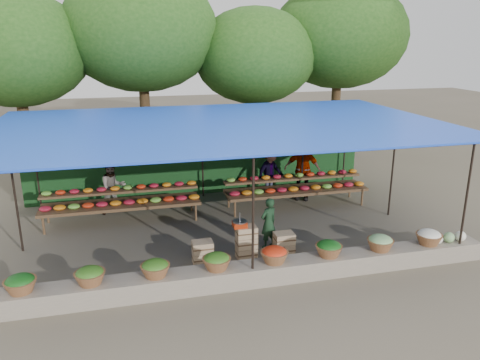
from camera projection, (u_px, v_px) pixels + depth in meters
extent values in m
plane|color=brown|center=(222.00, 231.00, 12.12)|extent=(60.00, 60.00, 0.00)
cube|color=#736C5C|center=(251.00, 274.00, 9.51)|extent=(10.60, 0.55, 0.40)
cylinder|color=black|center=(253.00, 222.00, 9.02)|extent=(0.05, 0.05, 2.80)
cylinder|color=black|center=(466.00, 201.00, 10.14)|extent=(0.05, 0.05, 2.80)
cylinder|color=black|center=(15.00, 194.00, 10.59)|extent=(0.05, 0.05, 2.80)
cylinder|color=black|center=(393.00, 167.00, 12.83)|extent=(0.05, 0.05, 2.80)
cylinder|color=black|center=(36.00, 163.00, 13.28)|extent=(0.05, 0.05, 2.80)
cylinder|color=black|center=(202.00, 153.00, 14.40)|extent=(0.05, 0.05, 2.80)
cylinder|color=black|center=(345.00, 145.00, 15.52)|extent=(0.05, 0.05, 2.80)
cube|color=blue|center=(221.00, 124.00, 11.30)|extent=(10.80, 6.60, 0.04)
cube|color=blue|center=(242.00, 150.00, 9.50)|extent=(10.80, 2.19, 0.26)
cube|color=blue|center=(207.00, 118.00, 13.21)|extent=(10.80, 2.19, 0.26)
cylinder|color=gray|center=(211.00, 143.00, 12.83)|extent=(9.60, 0.01, 0.01)
ellipsoid|color=yellow|center=(37.00, 164.00, 11.86)|extent=(0.23, 0.17, 0.30)
ellipsoid|color=yellow|center=(60.00, 162.00, 11.99)|extent=(0.23, 0.17, 0.30)
ellipsoid|color=yellow|center=(83.00, 161.00, 12.12)|extent=(0.23, 0.17, 0.30)
ellipsoid|color=yellow|center=(106.00, 160.00, 12.25)|extent=(0.23, 0.17, 0.30)
ellipsoid|color=yellow|center=(128.00, 158.00, 12.38)|extent=(0.23, 0.17, 0.30)
ellipsoid|color=yellow|center=(149.00, 157.00, 12.51)|extent=(0.23, 0.17, 0.30)
ellipsoid|color=yellow|center=(170.00, 156.00, 12.65)|extent=(0.23, 0.17, 0.30)
ellipsoid|color=yellow|center=(191.00, 155.00, 12.78)|extent=(0.23, 0.17, 0.30)
ellipsoid|color=yellow|center=(211.00, 153.00, 12.91)|extent=(0.23, 0.17, 0.30)
ellipsoid|color=yellow|center=(231.00, 152.00, 13.04)|extent=(0.23, 0.17, 0.30)
ellipsoid|color=yellow|center=(250.00, 151.00, 13.17)|extent=(0.23, 0.17, 0.30)
ellipsoid|color=yellow|center=(269.00, 150.00, 13.30)|extent=(0.23, 0.17, 0.30)
ellipsoid|color=yellow|center=(288.00, 149.00, 13.43)|extent=(0.23, 0.17, 0.30)
ellipsoid|color=yellow|center=(306.00, 148.00, 13.56)|extent=(0.23, 0.17, 0.30)
ellipsoid|color=yellow|center=(324.00, 147.00, 13.69)|extent=(0.23, 0.17, 0.30)
ellipsoid|color=yellow|center=(342.00, 146.00, 13.83)|extent=(0.23, 0.17, 0.30)
ellipsoid|color=yellow|center=(359.00, 145.00, 13.96)|extent=(0.23, 0.17, 0.30)
ellipsoid|color=#165216|center=(20.00, 281.00, 8.38)|extent=(0.52, 0.52, 0.23)
ellipsoid|color=#34691C|center=(90.00, 273.00, 8.66)|extent=(0.52, 0.52, 0.23)
ellipsoid|color=#34691C|center=(155.00, 266.00, 8.94)|extent=(0.52, 0.52, 0.23)
ellipsoid|color=#34691C|center=(217.00, 259.00, 9.22)|extent=(0.52, 0.52, 0.23)
ellipsoid|color=red|center=(274.00, 252.00, 9.50)|extent=(0.52, 0.52, 0.23)
ellipsoid|color=#165216|center=(329.00, 246.00, 9.78)|extent=(0.52, 0.52, 0.23)
ellipsoid|color=#80B470|center=(380.00, 240.00, 10.06)|extent=(0.52, 0.52, 0.23)
ellipsoid|color=white|center=(429.00, 235.00, 10.34)|extent=(0.52, 0.52, 0.23)
cube|color=#18441E|center=(201.00, 156.00, 14.67)|extent=(10.60, 0.06, 2.50)
cylinder|color=#352313|center=(25.00, 126.00, 15.63)|extent=(0.36, 0.36, 3.97)
ellipsoid|color=#193E11|center=(15.00, 49.00, 14.91)|extent=(4.77, 4.77, 3.69)
cylinder|color=#352313|center=(145.00, 112.00, 16.86)|extent=(0.36, 0.36, 4.48)
ellipsoid|color=#193E11|center=(140.00, 30.00, 16.05)|extent=(5.39, 5.39, 4.17)
cylinder|color=#352313|center=(254.00, 119.00, 17.63)|extent=(0.36, 0.36, 3.71)
ellipsoid|color=#193E11|center=(255.00, 56.00, 16.95)|extent=(4.47, 4.47, 3.45)
cylinder|color=#352313|center=(335.00, 106.00, 18.72)|extent=(0.36, 0.36, 4.35)
ellipsoid|color=#193E11|center=(340.00, 35.00, 17.93)|extent=(5.24, 5.24, 4.05)
cube|color=#46271C|center=(122.00, 204.00, 12.59)|extent=(4.20, 0.95, 0.08)
cube|color=#46271C|center=(121.00, 191.00, 12.79)|extent=(4.20, 0.35, 0.06)
cylinder|color=#46271C|center=(43.00, 225.00, 11.84)|extent=(0.06, 0.06, 0.50)
cylinder|color=#46271C|center=(196.00, 212.00, 12.75)|extent=(0.06, 0.06, 0.50)
cylinder|color=#46271C|center=(48.00, 214.00, 12.58)|extent=(0.06, 0.06, 0.50)
cylinder|color=#46271C|center=(191.00, 202.00, 13.49)|extent=(0.06, 0.06, 0.50)
ellipsoid|color=#A4172A|center=(45.00, 209.00, 11.98)|extent=(0.31, 0.26, 0.13)
ellipsoid|color=#67B036|center=(46.00, 193.00, 12.32)|extent=(0.26, 0.22, 0.12)
ellipsoid|color=orange|center=(60.00, 208.00, 12.06)|extent=(0.31, 0.26, 0.13)
ellipsoid|color=red|center=(60.00, 192.00, 12.40)|extent=(0.26, 0.22, 0.12)
ellipsoid|color=#67B036|center=(74.00, 206.00, 12.15)|extent=(0.31, 0.26, 0.13)
ellipsoid|color=#A4172A|center=(74.00, 191.00, 12.48)|extent=(0.26, 0.22, 0.12)
ellipsoid|color=red|center=(88.00, 205.00, 12.23)|extent=(0.31, 0.26, 0.13)
ellipsoid|color=orange|center=(88.00, 190.00, 12.57)|extent=(0.26, 0.22, 0.12)
ellipsoid|color=#A4172A|center=(102.00, 204.00, 12.31)|extent=(0.31, 0.26, 0.13)
ellipsoid|color=#A4172A|center=(101.00, 189.00, 12.65)|extent=(0.26, 0.22, 0.12)
ellipsoid|color=orange|center=(115.00, 203.00, 12.39)|extent=(0.31, 0.26, 0.13)
ellipsoid|color=orange|center=(115.00, 188.00, 12.73)|extent=(0.26, 0.22, 0.12)
ellipsoid|color=#A4172A|center=(129.00, 202.00, 12.47)|extent=(0.31, 0.26, 0.13)
ellipsoid|color=#67B036|center=(128.00, 187.00, 12.81)|extent=(0.26, 0.22, 0.12)
ellipsoid|color=orange|center=(142.00, 201.00, 12.55)|extent=(0.31, 0.26, 0.13)
ellipsoid|color=red|center=(141.00, 186.00, 12.89)|extent=(0.26, 0.22, 0.12)
ellipsoid|color=#67B036|center=(156.00, 200.00, 12.64)|extent=(0.31, 0.26, 0.13)
ellipsoid|color=#A4172A|center=(154.00, 186.00, 12.97)|extent=(0.26, 0.22, 0.12)
ellipsoid|color=red|center=(169.00, 199.00, 12.72)|extent=(0.31, 0.26, 0.13)
ellipsoid|color=orange|center=(166.00, 185.00, 13.06)|extent=(0.26, 0.22, 0.12)
ellipsoid|color=#A4172A|center=(181.00, 198.00, 12.80)|extent=(0.31, 0.26, 0.13)
ellipsoid|color=#A4172A|center=(179.00, 184.00, 13.14)|extent=(0.26, 0.22, 0.12)
ellipsoid|color=orange|center=(194.00, 197.00, 12.88)|extent=(0.31, 0.26, 0.13)
ellipsoid|color=orange|center=(191.00, 183.00, 13.22)|extent=(0.26, 0.22, 0.12)
cube|color=#46271C|center=(296.00, 190.00, 13.76)|extent=(4.20, 0.95, 0.08)
cube|color=#46271C|center=(293.00, 178.00, 13.96)|extent=(4.20, 0.35, 0.06)
cylinder|color=#46271C|center=(235.00, 208.00, 13.01)|extent=(0.06, 0.06, 0.50)
cylinder|color=#46271C|center=(362.00, 197.00, 13.92)|extent=(0.06, 0.06, 0.50)
cylinder|color=#46271C|center=(229.00, 199.00, 13.75)|extent=(0.06, 0.06, 0.50)
cylinder|color=#46271C|center=(350.00, 189.00, 14.66)|extent=(0.06, 0.06, 0.50)
ellipsoid|color=#A4172A|center=(235.00, 194.00, 13.15)|extent=(0.31, 0.26, 0.13)
ellipsoid|color=#67B036|center=(231.00, 180.00, 13.49)|extent=(0.26, 0.22, 0.12)
ellipsoid|color=orange|center=(247.00, 193.00, 13.23)|extent=(0.31, 0.26, 0.13)
ellipsoid|color=red|center=(243.00, 179.00, 13.57)|extent=(0.26, 0.22, 0.12)
ellipsoid|color=#67B036|center=(258.00, 192.00, 13.31)|extent=(0.31, 0.26, 0.13)
ellipsoid|color=#A4172A|center=(254.00, 178.00, 13.65)|extent=(0.26, 0.22, 0.12)
ellipsoid|color=red|center=(270.00, 191.00, 13.39)|extent=(0.31, 0.26, 0.13)
ellipsoid|color=orange|center=(266.00, 177.00, 13.73)|extent=(0.26, 0.22, 0.12)
ellipsoid|color=#A4172A|center=(282.00, 190.00, 13.47)|extent=(0.31, 0.26, 0.13)
ellipsoid|color=#A4172A|center=(277.00, 177.00, 13.81)|extent=(0.26, 0.22, 0.12)
ellipsoid|color=orange|center=(293.00, 189.00, 13.56)|extent=(0.31, 0.26, 0.13)
ellipsoid|color=orange|center=(288.00, 176.00, 13.89)|extent=(0.26, 0.22, 0.12)
ellipsoid|color=#A4172A|center=(304.00, 188.00, 13.64)|extent=(0.31, 0.26, 0.13)
ellipsoid|color=#67B036|center=(299.00, 175.00, 13.98)|extent=(0.26, 0.22, 0.12)
ellipsoid|color=orange|center=(316.00, 187.00, 13.72)|extent=(0.31, 0.26, 0.13)
ellipsoid|color=red|center=(310.00, 174.00, 14.06)|extent=(0.26, 0.22, 0.12)
ellipsoid|color=#67B036|center=(327.00, 186.00, 13.80)|extent=(0.31, 0.26, 0.13)
ellipsoid|color=#A4172A|center=(321.00, 173.00, 14.14)|extent=(0.26, 0.22, 0.12)
ellipsoid|color=red|center=(338.00, 185.00, 13.88)|extent=(0.31, 0.26, 0.13)
ellipsoid|color=orange|center=(332.00, 173.00, 14.22)|extent=(0.26, 0.22, 0.12)
ellipsoid|color=#A4172A|center=(348.00, 184.00, 13.96)|extent=(0.31, 0.26, 0.13)
ellipsoid|color=#A4172A|center=(342.00, 172.00, 14.30)|extent=(0.26, 0.22, 0.12)
ellipsoid|color=orange|center=(359.00, 184.00, 14.05)|extent=(0.31, 0.26, 0.13)
ellipsoid|color=orange|center=(353.00, 171.00, 14.38)|extent=(0.26, 0.22, 0.12)
cube|color=#A1815C|center=(203.00, 257.00, 10.38)|extent=(0.45, 0.34, 0.25)
cube|color=#A1815C|center=(203.00, 247.00, 10.31)|extent=(0.45, 0.34, 0.25)
cube|color=#A1815C|center=(246.00, 253.00, 10.61)|extent=(0.45, 0.34, 0.25)
cube|color=#A1815C|center=(246.00, 242.00, 10.54)|extent=(0.45, 0.34, 0.25)
cube|color=#A1815C|center=(246.00, 232.00, 10.46)|extent=(0.45, 0.34, 0.25)
cube|color=#A1815C|center=(284.00, 248.00, 10.82)|extent=(0.45, 0.34, 0.25)
cube|color=#A1815C|center=(284.00, 238.00, 10.75)|extent=(0.45, 0.34, 0.25)
cube|color=#B12C0E|center=(240.00, 224.00, 10.37)|extent=(0.30, 0.26, 0.12)
cylinder|color=gray|center=(240.00, 221.00, 10.35)|extent=(0.32, 0.32, 0.03)
cylinder|color=gray|center=(240.00, 217.00, 10.32)|extent=(0.03, 0.03, 0.22)
imported|color=#16311B|center=(268.00, 223.00, 11.01)|extent=(0.53, 0.46, 1.24)
imported|color=slate|center=(113.00, 188.00, 13.14)|extent=(0.90, 0.81, 1.52)
imported|color=slate|center=(271.00, 172.00, 14.50)|extent=(1.21, 1.01, 1.63)
imported|color=slate|center=(302.00, 170.00, 14.27)|extent=(1.18, 0.91, 1.87)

